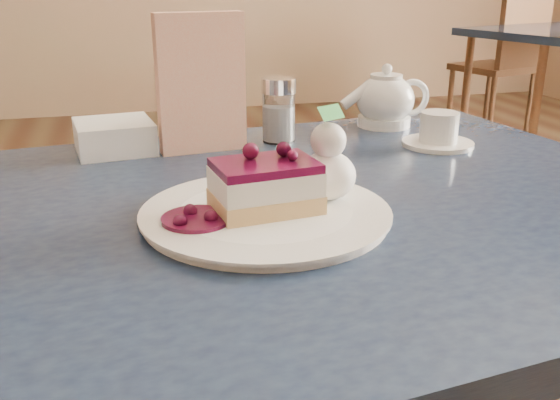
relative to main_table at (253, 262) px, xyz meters
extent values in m
cube|color=#1D2B40|center=(0.00, 0.00, 0.06)|extent=(1.38, 1.00, 0.04)
cylinder|color=#522B14|center=(0.53, 0.43, -0.34)|extent=(0.05, 0.05, 0.76)
cylinder|color=white|center=(0.01, -0.05, 0.09)|extent=(0.31, 0.31, 0.01)
cube|color=#EFC97D|center=(0.01, -0.05, 0.11)|extent=(0.14, 0.11, 0.02)
cube|color=white|center=(0.01, -0.05, 0.13)|extent=(0.14, 0.10, 0.03)
cube|color=black|center=(0.01, -0.05, 0.16)|extent=(0.13, 0.10, 0.01)
ellipsoid|color=white|center=(0.10, -0.03, 0.13)|extent=(0.08, 0.08, 0.06)
cylinder|color=black|center=(-0.08, -0.07, 0.10)|extent=(0.09, 0.09, 0.01)
cylinder|color=white|center=(0.40, 0.22, 0.09)|extent=(0.13, 0.13, 0.01)
cylinder|color=white|center=(0.40, 0.22, 0.12)|extent=(0.07, 0.07, 0.05)
ellipsoid|color=white|center=(0.37, 0.39, 0.13)|extent=(0.12, 0.12, 0.10)
cylinder|color=white|center=(0.37, 0.39, 0.19)|extent=(0.06, 0.06, 0.01)
cylinder|color=white|center=(0.29, 0.39, 0.13)|extent=(0.06, 0.02, 0.05)
cube|color=beige|center=(-0.02, 0.29, 0.20)|extent=(0.15, 0.05, 0.24)
cylinder|color=white|center=(0.12, 0.32, 0.13)|extent=(0.06, 0.06, 0.09)
cylinder|color=silver|center=(0.12, 0.32, 0.19)|extent=(0.06, 0.06, 0.03)
cube|color=white|center=(-0.17, 0.33, 0.11)|extent=(0.14, 0.14, 0.05)
cylinder|color=#522B14|center=(1.98, 2.02, -0.34)|extent=(0.05, 0.05, 0.76)
cylinder|color=#522B14|center=(1.98, 2.70, -0.34)|extent=(0.05, 0.05, 0.76)
camera|label=1|loc=(-0.17, -0.77, 0.38)|focal=40.00mm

